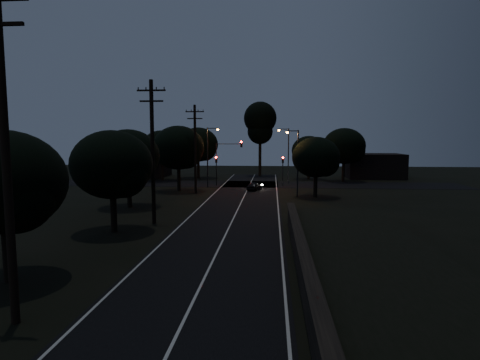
{
  "coord_description": "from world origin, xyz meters",
  "views": [
    {
      "loc": [
        3.16,
        -15.1,
        6.63
      ],
      "look_at": [
        0.0,
        24.0,
        2.5
      ],
      "focal_mm": 30.0,
      "sensor_mm": 36.0,
      "label": 1
    }
  ],
  "objects": [
    {
      "name": "tree_far_ne",
      "position": [
        9.19,
        49.89,
        4.5
      ],
      "size": [
        5.5,
        5.5,
        6.95
      ],
      "color": "black",
      "rests_on": "ground"
    },
    {
      "name": "building_left",
      "position": [
        -20.0,
        52.0,
        2.2
      ],
      "size": [
        10.0,
        8.0,
        4.4
      ],
      "primitive_type": "cube",
      "color": "black",
      "rests_on": "ground"
    },
    {
      "name": "utility_pole_mid",
      "position": [
        -6.0,
        15.0,
        5.74
      ],
      "size": [
        2.2,
        0.3,
        11.0
      ],
      "color": "black",
      "rests_on": "ground"
    },
    {
      "name": "ground",
      "position": [
        0.0,
        0.0,
        0.0
      ],
      "size": [
        160.0,
        160.0,
        0.0
      ],
      "primitive_type": "plane",
      "color": "black"
    },
    {
      "name": "tree_left_b",
      "position": [
        -7.8,
        11.89,
        4.66
      ],
      "size": [
        5.65,
        5.65,
        7.18
      ],
      "color": "black",
      "rests_on": "ground"
    },
    {
      "name": "road_surface",
      "position": [
        0.0,
        31.12,
        0.01
      ],
      "size": [
        60.0,
        70.0,
        0.03
      ],
      "color": "black",
      "rests_on": "ground"
    },
    {
      "name": "tree_far_e",
      "position": [
        14.23,
        46.87,
        5.27
      ],
      "size": [
        6.4,
        6.4,
        8.12
      ],
      "color": "black",
      "rests_on": "ground"
    },
    {
      "name": "tree_right_a",
      "position": [
        8.19,
        29.89,
        4.38
      ],
      "size": [
        5.31,
        5.31,
        6.75
      ],
      "color": "black",
      "rests_on": "ground"
    },
    {
      "name": "car",
      "position": [
        0.9,
        35.31,
        0.54
      ],
      "size": [
        2.07,
        3.38,
        1.08
      ],
      "primitive_type": "imported",
      "rotation": [
        0.0,
        0.0,
        2.87
      ],
      "color": "black",
      "rests_on": "ground"
    },
    {
      "name": "retaining_wall",
      "position": [
        7.74,
        3.0,
        0.62
      ],
      "size": [
        6.93,
        26.0,
        1.6
      ],
      "color": "black",
      "rests_on": "ground"
    },
    {
      "name": "streetlight_c",
      "position": [
        5.83,
        30.0,
        4.35
      ],
      "size": [
        1.46,
        0.26,
        7.5
      ],
      "color": "black",
      "rests_on": "ground"
    },
    {
      "name": "streetlight_a",
      "position": [
        -5.31,
        38.0,
        4.64
      ],
      "size": [
        1.66,
        0.26,
        8.0
      ],
      "color": "black",
      "rests_on": "ground"
    },
    {
      "name": "utility_pole_far",
      "position": [
        -6.0,
        32.0,
        5.48
      ],
      "size": [
        2.2,
        0.3,
        10.5
      ],
      "color": "black",
      "rests_on": "ground"
    },
    {
      "name": "utility_pole_near",
      "position": [
        -6.0,
        -2.0,
        6.25
      ],
      "size": [
        2.2,
        0.3,
        12.0
      ],
      "color": "black",
      "rests_on": "ground"
    },
    {
      "name": "tall_pine",
      "position": [
        1.0,
        55.0,
        9.27
      ],
      "size": [
        5.66,
        5.66,
        12.87
      ],
      "color": "black",
      "rests_on": "ground"
    },
    {
      "name": "tree_far_w",
      "position": [
        -13.78,
        45.88,
        5.06
      ],
      "size": [
        6.11,
        6.11,
        7.79
      ],
      "color": "black",
      "rests_on": "ground"
    },
    {
      "name": "tree_far_nw",
      "position": [
        -8.77,
        49.87,
        5.4
      ],
      "size": [
        6.58,
        6.58,
        8.34
      ],
      "color": "black",
      "rests_on": "ground"
    },
    {
      "name": "tree_left_c",
      "position": [
        -10.29,
        21.88,
        4.82
      ],
      "size": [
        5.9,
        5.9,
        7.45
      ],
      "color": "black",
      "rests_on": "ground"
    },
    {
      "name": "signal_mast",
      "position": [
        -2.91,
        39.99,
        4.34
      ],
      "size": [
        3.7,
        0.35,
        6.25
      ],
      "color": "black",
      "rests_on": "ground"
    },
    {
      "name": "signal_left",
      "position": [
        -4.6,
        39.99,
        2.84
      ],
      "size": [
        0.28,
        0.35,
        4.1
      ],
      "color": "black",
      "rests_on": "ground"
    },
    {
      "name": "tree_left_d",
      "position": [
        -8.27,
        33.87,
        5.28
      ],
      "size": [
        6.42,
        6.42,
        8.15
      ],
      "color": "black",
      "rests_on": "ground"
    },
    {
      "name": "tree_left_a",
      "position": [
        -8.8,
        1.89,
        4.53
      ],
      "size": [
        5.54,
        5.54,
        7.01
      ],
      "color": "black",
      "rests_on": "ground"
    },
    {
      "name": "streetlight_b",
      "position": [
        5.31,
        44.0,
        4.64
      ],
      "size": [
        1.66,
        0.26,
        8.0
      ],
      "color": "black",
      "rests_on": "ground"
    },
    {
      "name": "signal_right",
      "position": [
        4.6,
        39.99,
        2.84
      ],
      "size": [
        0.28,
        0.35,
        4.1
      ],
      "color": "black",
      "rests_on": "ground"
    },
    {
      "name": "building_right",
      "position": [
        20.0,
        53.0,
        2.0
      ],
      "size": [
        9.0,
        7.0,
        4.0
      ],
      "primitive_type": "cube",
      "color": "black",
      "rests_on": "ground"
    }
  ]
}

